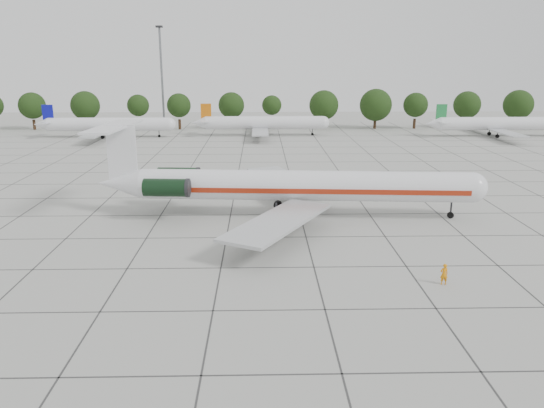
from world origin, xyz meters
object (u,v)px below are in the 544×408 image
(ground_crew, at_px, (444,274))
(bg_airliner_b, at_px, (108,125))
(main_airliner, at_px, (283,185))
(bg_airliner_c, at_px, (264,123))
(bg_airliner_d, at_px, (498,124))
(floodlight_mast, at_px, (162,71))

(ground_crew, height_order, bg_airliner_b, bg_airliner_b)
(main_airliner, bearing_deg, bg_airliner_c, 95.60)
(ground_crew, relative_size, bg_airliner_b, 0.06)
(ground_crew, distance_m, bg_airliner_d, 91.14)
(bg_airliner_b, height_order, floodlight_mast, floodlight_mast)
(main_airliner, xyz_separation_m, floodlight_mast, (-27.97, 84.52, 10.66))
(bg_airliner_b, bearing_deg, floodlight_mast, 67.19)
(main_airliner, height_order, floodlight_mast, floodlight_mast)
(ground_crew, xyz_separation_m, bg_airliner_b, (-48.86, 82.56, 2.04))
(main_airliner, xyz_separation_m, ground_crew, (11.96, -19.28, -2.76))
(main_airliner, height_order, bg_airliner_b, main_airliner)
(bg_airliner_d, distance_m, floodlight_mast, 83.69)
(ground_crew, xyz_separation_m, floodlight_mast, (-39.93, 103.80, 13.41))
(ground_crew, bearing_deg, bg_airliner_b, -62.09)
(bg_airliner_b, bearing_deg, bg_airliner_c, 3.60)
(ground_crew, height_order, bg_airliner_d, bg_airliner_d)
(bg_airliner_d, bearing_deg, floodlight_mast, 164.65)
(main_airliner, height_order, ground_crew, main_airliner)
(main_airliner, relative_size, ground_crew, 25.22)
(ground_crew, bearing_deg, floodlight_mast, -71.67)
(main_airliner, relative_size, floodlight_mast, 1.72)
(ground_crew, height_order, floodlight_mast, floodlight_mast)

